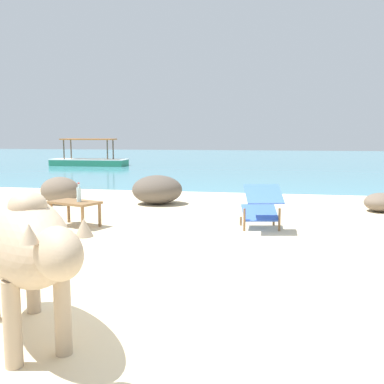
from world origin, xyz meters
TOP-DOWN VIEW (x-y plane):
  - sand_beach at (0.00, 0.00)m, footprint 18.00×14.00m
  - water_surface at (0.00, 22.00)m, footprint 60.00×36.00m
  - cow at (-0.54, -1.25)m, footprint 1.56×1.63m
  - low_bench_table at (-1.91, 2.43)m, footprint 0.87×0.68m
  - bottle at (-1.83, 2.39)m, footprint 0.07×0.07m
  - deck_chair_far at (0.94, 2.67)m, footprint 0.68×0.86m
  - shore_rock_large at (-1.26, 4.89)m, footprint 1.19×1.09m
  - shore_rock_medium at (3.08, 4.77)m, footprint 0.89×0.91m
  - shore_rock_small at (-3.26, 4.57)m, footprint 1.00×0.91m
  - boat_green at (-7.65, 16.08)m, footprint 3.69×1.20m

SIDE VIEW (x-z plane):
  - water_surface at x=0.00m, z-range -0.01..0.01m
  - sand_beach at x=0.00m, z-range 0.00..0.04m
  - shore_rock_medium at x=3.08m, z-range 0.04..0.39m
  - boat_green at x=-7.65m, z-range -0.35..0.94m
  - shore_rock_small at x=-3.26m, z-range 0.04..0.60m
  - shore_rock_large at x=-1.26m, z-range 0.04..0.64m
  - low_bench_table at x=-1.91m, z-range 0.17..0.57m
  - deck_chair_far at x=0.94m, z-range 0.08..0.77m
  - bottle at x=-1.83m, z-range 0.41..0.70m
  - cow at x=-0.54m, z-range 0.21..1.27m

